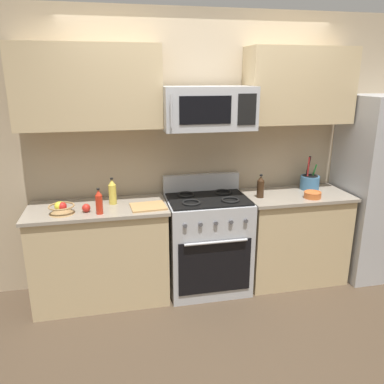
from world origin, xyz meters
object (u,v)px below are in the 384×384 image
at_px(fruit_basket, 61,208).
at_px(range_oven, 207,242).
at_px(apple_loose, 86,208).
at_px(prep_bowl, 313,195).
at_px(utensil_crock, 310,182).
at_px(bottle_oil, 112,192).
at_px(refrigerator, 382,188).
at_px(bottle_soy, 260,187).
at_px(cutting_board, 148,206).
at_px(bottle_hot_sauce, 99,202).
at_px(microwave, 208,108).

bearing_deg(fruit_basket, range_oven, 4.93).
bearing_deg(apple_loose, prep_bowl, -1.12).
height_order(utensil_crock, fruit_basket, utensil_crock).
distance_m(apple_loose, bottle_oil, 0.29).
height_order(refrigerator, bottle_soy, refrigerator).
bearing_deg(refrigerator, range_oven, 179.46).
distance_m(range_oven, fruit_basket, 1.38).
xyz_separation_m(fruit_basket, bottle_soy, (1.79, 0.08, 0.06)).
height_order(cutting_board, bottle_hot_sauce, bottle_hot_sauce).
bearing_deg(apple_loose, refrigerator, 1.91).
bearing_deg(fruit_basket, bottle_hot_sauce, -13.07).
bearing_deg(bottle_hot_sauce, apple_loose, 148.44).
distance_m(microwave, fruit_basket, 1.52).
height_order(microwave, prep_bowl, microwave).
distance_m(bottle_hot_sauce, prep_bowl, 1.96).
bearing_deg(microwave, bottle_oil, 177.91).
bearing_deg(prep_bowl, apple_loose, 178.88).
bearing_deg(range_oven, microwave, 90.00).
bearing_deg(bottle_soy, apple_loose, -177.16).
distance_m(utensil_crock, apple_loose, 2.20).
relative_size(microwave, utensil_crock, 2.40).
distance_m(utensil_crock, prep_bowl, 0.31).
xyz_separation_m(microwave, bottle_hot_sauce, (-0.98, -0.21, -0.73)).
bearing_deg(bottle_oil, bottle_hot_sauce, -115.12).
distance_m(apple_loose, bottle_soy, 1.60).
bearing_deg(bottle_soy, bottle_oil, 176.14).
distance_m(utensil_crock, bottle_oil, 1.96).
relative_size(refrigerator, bottle_oil, 7.61).
xyz_separation_m(refrigerator, utensil_crock, (-0.74, 0.14, 0.07)).
relative_size(fruit_basket, bottle_hot_sauce, 0.96).
height_order(cutting_board, prep_bowl, prep_bowl).
bearing_deg(microwave, fruit_basket, -173.97).
bearing_deg(bottle_oil, bottle_soy, -3.86).
distance_m(refrigerator, prep_bowl, 0.86).
bearing_deg(refrigerator, fruit_basket, -178.28).
bearing_deg(prep_bowl, range_oven, 171.02).
height_order(microwave, cutting_board, microwave).
height_order(refrigerator, fruit_basket, refrigerator).
height_order(range_oven, cutting_board, range_oven).
bearing_deg(microwave, utensil_crock, 5.18).
height_order(cutting_board, bottle_oil, bottle_oil).
relative_size(bottle_oil, prep_bowl, 1.50).
distance_m(range_oven, bottle_oil, 1.02).
relative_size(cutting_board, bottle_soy, 1.35).
xyz_separation_m(utensil_crock, cutting_board, (-1.66, -0.23, -0.07)).
xyz_separation_m(bottle_hot_sauce, prep_bowl, (1.96, 0.03, -0.07)).
relative_size(refrigerator, prep_bowl, 11.41).
xyz_separation_m(refrigerator, bottle_oil, (-2.70, 0.07, 0.10)).
relative_size(bottle_soy, prep_bowl, 1.38).
distance_m(fruit_basket, bottle_soy, 1.79).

